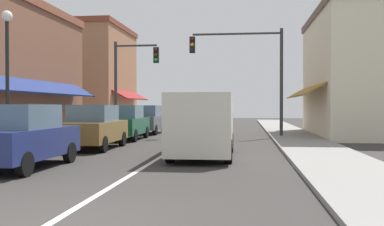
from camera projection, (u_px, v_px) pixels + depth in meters
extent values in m
plane|color=#33302D|center=(194.00, 137.00, 24.14)|extent=(80.00, 80.00, 0.00)
cube|color=gray|center=(98.00, 135.00, 24.81)|extent=(2.60, 56.00, 0.12)
cube|color=gray|center=(295.00, 137.00, 23.47)|extent=(2.60, 56.00, 0.12)
cube|color=silver|center=(194.00, 137.00, 24.14)|extent=(0.14, 52.00, 0.01)
cube|color=slate|center=(22.00, 114.00, 19.00)|extent=(0.08, 10.64, 1.80)
cube|color=navy|center=(35.00, 86.00, 18.91)|extent=(1.27, 11.76, 0.73)
cube|color=slate|center=(52.00, 50.00, 22.01)|extent=(0.08, 1.10, 1.30)
cube|color=beige|center=(352.00, 77.00, 24.99)|extent=(4.22, 10.00, 6.74)
cube|color=brown|center=(352.00, 15.00, 24.93)|extent=(4.42, 10.20, 0.40)
cube|color=slate|center=(315.00, 112.00, 25.27)|extent=(0.08, 7.60, 1.80)
cube|color=olive|center=(304.00, 91.00, 25.32)|extent=(1.27, 8.40, 0.73)
cube|color=slate|center=(322.00, 47.00, 23.03)|extent=(0.08, 1.10, 1.30)
cube|color=slate|center=(310.00, 56.00, 27.40)|extent=(0.08, 1.10, 1.30)
cube|color=#9E6B4C|center=(89.00, 80.00, 35.18)|extent=(5.76, 8.00, 7.74)
cube|color=brown|center=(89.00, 29.00, 35.12)|extent=(5.96, 8.20, 0.40)
cube|color=slate|center=(123.00, 110.00, 34.88)|extent=(0.08, 6.08, 1.80)
cube|color=maroon|center=(131.00, 95.00, 34.79)|extent=(1.27, 6.72, 0.73)
cube|color=slate|center=(117.00, 55.00, 33.07)|extent=(0.08, 1.10, 1.30)
cube|color=slate|center=(129.00, 60.00, 36.56)|extent=(0.08, 1.10, 1.30)
cube|color=navy|center=(22.00, 143.00, 12.01)|extent=(1.73, 4.10, 0.80)
cube|color=slate|center=(20.00, 117.00, 11.90)|extent=(1.53, 2.00, 0.66)
cylinder|color=black|center=(21.00, 152.00, 13.46)|extent=(0.20, 0.62, 0.62)
cylinder|color=black|center=(70.00, 153.00, 13.26)|extent=(0.20, 0.62, 0.62)
cylinder|color=black|center=(25.00, 164.00, 10.58)|extent=(0.20, 0.62, 0.62)
cube|color=brown|center=(94.00, 131.00, 17.52)|extent=(1.80, 4.13, 0.80)
cube|color=slate|center=(93.00, 113.00, 17.41)|extent=(1.56, 2.03, 0.66)
cylinder|color=black|center=(87.00, 139.00, 18.95)|extent=(0.21, 0.62, 0.62)
cylinder|color=black|center=(122.00, 139.00, 18.79)|extent=(0.21, 0.62, 0.62)
cylinder|color=black|center=(62.00, 144.00, 16.26)|extent=(0.21, 0.62, 0.62)
cylinder|color=black|center=(103.00, 144.00, 16.10)|extent=(0.21, 0.62, 0.62)
cube|color=#0F4C33|center=(125.00, 126.00, 22.27)|extent=(1.81, 4.14, 0.80)
cube|color=slate|center=(125.00, 112.00, 22.16)|extent=(1.56, 2.03, 0.66)
cylinder|color=black|center=(117.00, 132.00, 23.70)|extent=(0.21, 0.62, 0.62)
cylinder|color=black|center=(146.00, 132.00, 23.55)|extent=(0.21, 0.62, 0.62)
cylinder|color=black|center=(102.00, 135.00, 21.01)|extent=(0.21, 0.62, 0.62)
cylinder|color=black|center=(134.00, 136.00, 20.85)|extent=(0.21, 0.62, 0.62)
cube|color=#4C5156|center=(147.00, 122.00, 27.17)|extent=(1.72, 4.10, 0.80)
cube|color=slate|center=(147.00, 111.00, 27.06)|extent=(1.52, 2.00, 0.66)
cylinder|color=black|center=(140.00, 128.00, 28.62)|extent=(0.20, 0.62, 0.62)
cylinder|color=black|center=(164.00, 128.00, 28.42)|extent=(0.20, 0.62, 0.62)
cylinder|color=black|center=(129.00, 130.00, 25.93)|extent=(0.20, 0.62, 0.62)
cylinder|color=black|center=(155.00, 130.00, 25.74)|extent=(0.20, 0.62, 0.62)
cube|color=beige|center=(203.00, 123.00, 14.73)|extent=(2.05, 5.03, 1.90)
cube|color=slate|center=(208.00, 109.00, 17.11)|extent=(1.73, 0.30, 0.84)
cube|color=black|center=(208.00, 137.00, 17.30)|extent=(1.87, 0.23, 0.24)
cylinder|color=black|center=(183.00, 142.00, 16.37)|extent=(0.25, 0.72, 0.72)
cylinder|color=black|center=(230.00, 143.00, 16.19)|extent=(0.25, 0.72, 0.72)
cylinder|color=black|center=(170.00, 151.00, 13.29)|extent=(0.25, 0.72, 0.72)
cylinder|color=black|center=(228.00, 151.00, 13.11)|extent=(0.25, 0.72, 0.72)
cylinder|color=#333333|center=(281.00, 83.00, 23.86)|extent=(0.18, 0.18, 5.98)
cylinder|color=#333333|center=(237.00, 34.00, 24.12)|extent=(4.90, 0.12, 0.12)
cube|color=black|center=(192.00, 45.00, 24.24)|extent=(0.30, 0.24, 0.90)
sphere|color=#420F0F|center=(192.00, 40.00, 24.11)|extent=(0.20, 0.20, 0.20)
sphere|color=yellow|center=(192.00, 45.00, 24.12)|extent=(0.20, 0.20, 0.20)
sphere|color=#0C3316|center=(192.00, 50.00, 24.12)|extent=(0.20, 0.20, 0.20)
cylinder|color=#333333|center=(116.00, 88.00, 25.82)|extent=(0.18, 0.18, 5.54)
cylinder|color=#333333|center=(136.00, 46.00, 25.63)|extent=(2.49, 0.12, 0.12)
cube|color=black|center=(156.00, 55.00, 25.31)|extent=(0.30, 0.24, 0.90)
sphere|color=#420F0F|center=(156.00, 50.00, 25.17)|extent=(0.20, 0.20, 0.20)
sphere|color=#3D2D0C|center=(156.00, 55.00, 25.18)|extent=(0.20, 0.20, 0.20)
sphere|color=green|center=(156.00, 60.00, 25.18)|extent=(0.20, 0.20, 0.20)
cylinder|color=black|center=(7.00, 90.00, 14.45)|extent=(0.12, 0.12, 4.53)
sphere|color=white|center=(7.00, 16.00, 14.41)|extent=(0.36, 0.36, 0.36)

